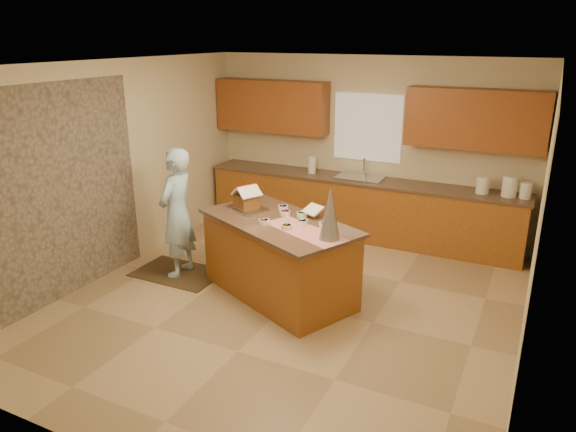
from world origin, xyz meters
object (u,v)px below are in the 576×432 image
object	(u,v)px
tinsel_tree	(330,214)
boy	(177,213)
island_base	(279,260)
gingerbread_house	(247,199)

from	to	relation	value
tinsel_tree	boy	size ratio (longest dim) A/B	0.34
island_base	boy	bearing A→B (deg)	-152.76
island_base	boy	xyz separation A→B (m)	(-1.41, -0.06, 0.39)
tinsel_tree	island_base	bearing A→B (deg)	158.78
gingerbread_house	tinsel_tree	bearing A→B (deg)	-20.59
tinsel_tree	boy	world-z (taller)	boy
island_base	tinsel_tree	world-z (taller)	tinsel_tree
tinsel_tree	boy	xyz separation A→B (m)	(-2.16, 0.23, -0.38)
island_base	boy	world-z (taller)	boy
island_base	tinsel_tree	distance (m)	1.11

